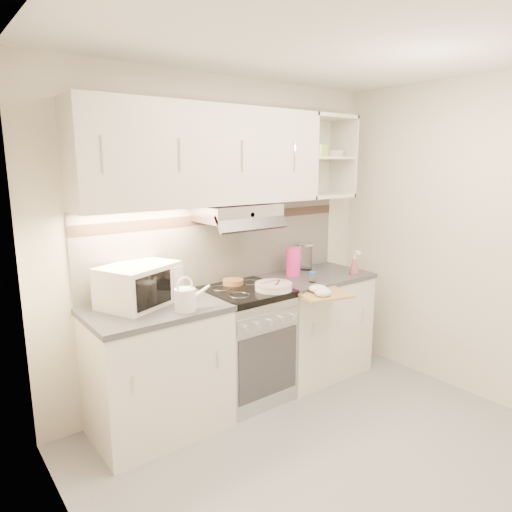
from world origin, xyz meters
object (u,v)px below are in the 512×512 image
(glass_jar, at_px, (305,256))
(spray_bottle, at_px, (355,265))
(plate_stack, at_px, (274,286))
(cutting_board, at_px, (322,294))
(watering_can, at_px, (186,298))
(pink_pitcher, at_px, (293,261))
(electric_range, at_px, (245,343))
(microwave, at_px, (139,285))

(glass_jar, relative_size, spray_bottle, 1.08)
(plate_stack, bearing_deg, cutting_board, -37.87)
(watering_can, distance_m, spray_bottle, 1.63)
(plate_stack, xyz_separation_m, pink_pitcher, (0.42, 0.25, 0.10))
(glass_jar, distance_m, spray_bottle, 0.45)
(electric_range, xyz_separation_m, glass_jar, (0.81, 0.18, 0.57))
(microwave, distance_m, glass_jar, 1.62)
(watering_can, relative_size, pink_pitcher, 1.11)
(pink_pitcher, xyz_separation_m, spray_bottle, (0.44, -0.30, -0.03))
(plate_stack, distance_m, glass_jar, 0.74)
(microwave, height_order, plate_stack, microwave)
(microwave, xyz_separation_m, plate_stack, (0.96, -0.27, -0.11))
(watering_can, xyz_separation_m, plate_stack, (0.77, 0.03, -0.06))
(glass_jar, bearing_deg, cutting_board, -122.30)
(microwave, distance_m, watering_can, 0.37)
(electric_range, bearing_deg, glass_jar, 12.83)
(pink_pitcher, xyz_separation_m, cutting_board, (-0.13, -0.48, -0.15))
(plate_stack, height_order, spray_bottle, spray_bottle)
(electric_range, relative_size, pink_pitcher, 3.70)
(watering_can, xyz_separation_m, cutting_board, (1.06, -0.20, -0.11))
(electric_range, height_order, glass_jar, glass_jar)
(electric_range, bearing_deg, watering_can, -162.90)
(plate_stack, height_order, cutting_board, plate_stack)
(electric_range, relative_size, spray_bottle, 4.01)
(watering_can, height_order, spray_bottle, watering_can)
(watering_can, xyz_separation_m, pink_pitcher, (1.19, 0.28, 0.04))
(pink_pitcher, height_order, cutting_board, pink_pitcher)
(plate_stack, bearing_deg, microwave, 164.16)
(pink_pitcher, height_order, spray_bottle, pink_pitcher)
(plate_stack, relative_size, pink_pitcher, 1.17)
(electric_range, distance_m, glass_jar, 1.01)
(electric_range, distance_m, plate_stack, 0.52)
(electric_range, height_order, pink_pitcher, pink_pitcher)
(watering_can, bearing_deg, spray_bottle, -3.57)
(microwave, xyz_separation_m, pink_pitcher, (1.38, -0.03, -0.02))
(electric_range, relative_size, watering_can, 3.32)
(electric_range, bearing_deg, microwave, 171.83)
(watering_can, bearing_deg, electric_range, 14.33)
(pink_pitcher, bearing_deg, watering_can, -163.31)
(watering_can, distance_m, plate_stack, 0.77)
(electric_range, relative_size, microwave, 1.50)
(electric_range, bearing_deg, cutting_board, -40.61)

